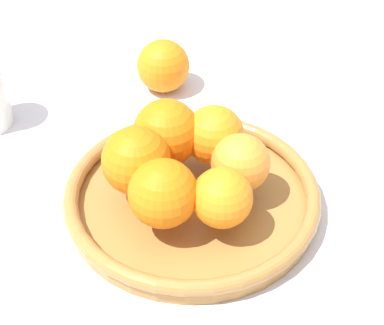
# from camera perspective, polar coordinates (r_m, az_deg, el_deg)

# --- Properties ---
(ground_plane) EXTENTS (4.00, 4.00, 0.00)m
(ground_plane) POSITION_cam_1_polar(r_m,az_deg,el_deg) (0.77, 0.00, -3.86)
(ground_plane) COLOR silver
(fruit_bowl) EXTENTS (0.30, 0.30, 0.03)m
(fruit_bowl) POSITION_cam_1_polar(r_m,az_deg,el_deg) (0.76, 0.00, -3.01)
(fruit_bowl) COLOR #A57238
(fruit_bowl) RESTS_ON ground_plane
(orange_pile) EXTENTS (0.18, 0.20, 0.08)m
(orange_pile) POSITION_cam_1_polar(r_m,az_deg,el_deg) (0.72, -0.84, 0.18)
(orange_pile) COLOR orange
(orange_pile) RESTS_ON fruit_bowl
(stray_orange) EXTENTS (0.08, 0.08, 0.08)m
(stray_orange) POSITION_cam_1_polar(r_m,az_deg,el_deg) (0.94, -2.58, 8.57)
(stray_orange) COLOR orange
(stray_orange) RESTS_ON ground_plane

